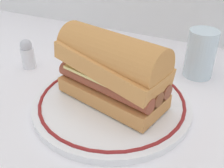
# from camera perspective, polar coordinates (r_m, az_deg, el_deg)

# --- Properties ---
(ground_plane) EXTENTS (1.50, 1.50, 0.00)m
(ground_plane) POSITION_cam_1_polar(r_m,az_deg,el_deg) (0.48, -4.29, -5.00)
(ground_plane) COLOR white
(plate) EXTENTS (0.28, 0.28, 0.01)m
(plate) POSITION_cam_1_polar(r_m,az_deg,el_deg) (0.48, 0.00, -3.76)
(plate) COLOR white
(plate) RESTS_ON ground_plane
(sausage_sandwich) EXTENTS (0.20, 0.13, 0.12)m
(sausage_sandwich) POSITION_cam_1_polar(r_m,az_deg,el_deg) (0.44, 0.00, 3.42)
(sausage_sandwich) COLOR #CE8949
(sausage_sandwich) RESTS_ON plate
(drinking_glass) EXTENTS (0.06, 0.06, 0.10)m
(drinking_glass) POSITION_cam_1_polar(r_m,az_deg,el_deg) (0.59, 18.28, 5.51)
(drinking_glass) COLOR silver
(drinking_glass) RESTS_ON ground_plane
(salt_shaker) EXTENTS (0.03, 0.03, 0.07)m
(salt_shaker) POSITION_cam_1_polar(r_m,az_deg,el_deg) (0.62, -17.58, 6.11)
(salt_shaker) COLOR white
(salt_shaker) RESTS_ON ground_plane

